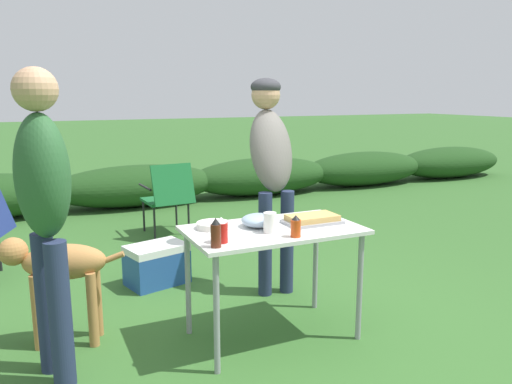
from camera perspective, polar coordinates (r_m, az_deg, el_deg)
name	(u,v)px	position (r m, az deg, el deg)	size (l,w,h in m)	color
ground_plane	(272,336)	(3.45, 1.89, -16.08)	(60.00, 60.00, 0.00)	#336028
shrub_hedge	(136,186)	(7.34, -13.55, 0.72)	(14.40, 0.90, 0.59)	#1E4219
folding_table	(273,240)	(3.20, 1.97, -5.46)	(1.10, 0.64, 0.74)	silver
food_tray	(312,219)	(3.31, 6.46, -3.13)	(0.37, 0.22, 0.06)	#9E9EA3
plate_stack	(213,225)	(3.18, -4.92, -3.80)	(0.21, 0.21, 0.04)	white
mixing_bowl	(259,220)	(3.20, 0.32, -3.25)	(0.23, 0.23, 0.08)	#99B2CC
paper_cup_stack	(270,223)	(3.06, 1.60, -3.52)	(0.08, 0.08, 0.13)	white
hot_sauce_bottle	(296,227)	(2.98, 4.56, -3.95)	(0.06, 0.06, 0.13)	#CC4214
bbq_sauce_bottle	(216,233)	(2.78, -4.62, -4.73)	(0.06, 0.06, 0.17)	#562314
ketchup_bottle	(221,230)	(2.86, -3.99, -4.40)	(0.08, 0.08, 0.15)	red
standing_person_in_red_jacket	(271,157)	(3.95, 1.72, 4.07)	(0.38, 0.51, 1.70)	#232D4C
standing_person_with_beanie	(44,199)	(2.86, -23.05, -0.69)	(0.36, 0.43, 1.71)	#232D4C
dog	(57,269)	(3.41, -21.76, -8.16)	(0.79, 0.37, 0.71)	#B27A42
camp_chair_green_behind_table	(168,195)	(5.68, -9.99, -0.33)	(0.51, 0.62, 0.83)	#19602D
cooler_box	(157,264)	(4.32, -11.26, -8.10)	(0.55, 0.43, 0.34)	#234C93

